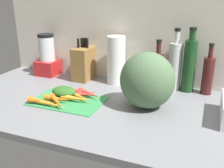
# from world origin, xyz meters

# --- Properties ---
(ground_plane) EXTENTS (1.70, 0.80, 0.03)m
(ground_plane) POSITION_xyz_m (0.00, 0.00, -0.01)
(ground_plane) COLOR slate
(wall_back) EXTENTS (1.70, 0.03, 0.60)m
(wall_back) POSITION_xyz_m (0.00, 0.39, 0.30)
(wall_back) COLOR beige
(wall_back) RESTS_ON ground_plane
(cutting_board) EXTENTS (0.35, 0.24, 0.01)m
(cutting_board) POSITION_xyz_m (-0.21, -0.05, 0.00)
(cutting_board) COLOR #338C4C
(cutting_board) RESTS_ON ground_plane
(carrot_0) EXTENTS (0.13, 0.04, 0.03)m
(carrot_0) POSITION_xyz_m (-0.25, -0.09, 0.02)
(carrot_0) COLOR orange
(carrot_0) RESTS_ON cutting_board
(carrot_1) EXTENTS (0.15, 0.08, 0.03)m
(carrot_1) POSITION_xyz_m (-0.13, 0.03, 0.02)
(carrot_1) COLOR red
(carrot_1) RESTS_ON cutting_board
(carrot_2) EXTENTS (0.18, 0.08, 0.03)m
(carrot_2) POSITION_xyz_m (-0.18, -0.00, 0.02)
(carrot_2) COLOR red
(carrot_2) RESTS_ON cutting_board
(carrot_3) EXTENTS (0.16, 0.04, 0.03)m
(carrot_3) POSITION_xyz_m (-0.16, -0.05, 0.02)
(carrot_3) COLOR orange
(carrot_3) RESTS_ON cutting_board
(carrot_4) EXTENTS (0.17, 0.07, 0.02)m
(carrot_4) POSITION_xyz_m (-0.20, 0.03, 0.02)
(carrot_4) COLOR orange
(carrot_4) RESTS_ON cutting_board
(carrot_5) EXTENTS (0.15, 0.04, 0.03)m
(carrot_5) POSITION_xyz_m (-0.30, -0.14, 0.02)
(carrot_5) COLOR orange
(carrot_5) RESTS_ON cutting_board
(carrot_6) EXTENTS (0.13, 0.04, 0.03)m
(carrot_6) POSITION_xyz_m (-0.19, 0.04, 0.02)
(carrot_6) COLOR red
(carrot_6) RESTS_ON cutting_board
(carrot_7) EXTENTS (0.18, 0.04, 0.02)m
(carrot_7) POSITION_xyz_m (-0.24, -0.14, 0.02)
(carrot_7) COLOR orange
(carrot_7) RESTS_ON cutting_board
(carrot_8) EXTENTS (0.15, 0.12, 0.02)m
(carrot_8) POSITION_xyz_m (-0.17, 0.02, 0.02)
(carrot_8) COLOR #B2264C
(carrot_8) RESTS_ON cutting_board
(carrot_9) EXTENTS (0.13, 0.07, 0.03)m
(carrot_9) POSITION_xyz_m (-0.16, -0.02, 0.02)
(carrot_9) COLOR orange
(carrot_9) RESTS_ON cutting_board
(carrot_10) EXTENTS (0.13, 0.12, 0.03)m
(carrot_10) POSITION_xyz_m (-0.23, -0.12, 0.02)
(carrot_10) COLOR orange
(carrot_10) RESTS_ON cutting_board
(carrot_greens_pile) EXTENTS (0.13, 0.10, 0.05)m
(carrot_greens_pile) POSITION_xyz_m (-0.25, -0.02, 0.03)
(carrot_greens_pile) COLOR #2D6023
(carrot_greens_pile) RESTS_ON cutting_board
(winter_squash) EXTENTS (0.25, 0.23, 0.26)m
(winter_squash) POSITION_xyz_m (0.16, 0.03, 0.13)
(winter_squash) COLOR #4C6B47
(winter_squash) RESTS_ON ground_plane
(knife_block) EXTENTS (0.09, 0.17, 0.25)m
(knife_block) POSITION_xyz_m (-0.30, 0.29, 0.10)
(knife_block) COLOR olive
(knife_block) RESTS_ON ground_plane
(blender_appliance) EXTENTS (0.13, 0.13, 0.27)m
(blender_appliance) POSITION_xyz_m (-0.56, 0.29, 0.11)
(blender_appliance) COLOR red
(blender_appliance) RESTS_ON ground_plane
(paper_towel_roll) EXTENTS (0.10, 0.10, 0.28)m
(paper_towel_roll) POSITION_xyz_m (-0.09, 0.30, 0.14)
(paper_towel_roll) COLOR white
(paper_towel_roll) RESTS_ON ground_plane
(bottle_0) EXTENTS (0.07, 0.07, 0.28)m
(bottle_0) POSITION_xyz_m (0.16, 0.29, 0.10)
(bottle_0) COLOR #471919
(bottle_0) RESTS_ON ground_plane
(bottle_1) EXTENTS (0.08, 0.08, 0.34)m
(bottle_1) POSITION_xyz_m (0.24, 0.32, 0.14)
(bottle_1) COLOR silver
(bottle_1) RESTS_ON ground_plane
(bottle_2) EXTENTS (0.07, 0.07, 0.35)m
(bottle_2) POSITION_xyz_m (0.32, 0.32, 0.15)
(bottle_2) COLOR #19421E
(bottle_2) RESTS_ON ground_plane
(bottle_3) EXTENTS (0.06, 0.06, 0.27)m
(bottle_3) POSITION_xyz_m (0.42, 0.31, 0.11)
(bottle_3) COLOR #471919
(bottle_3) RESTS_ON ground_plane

